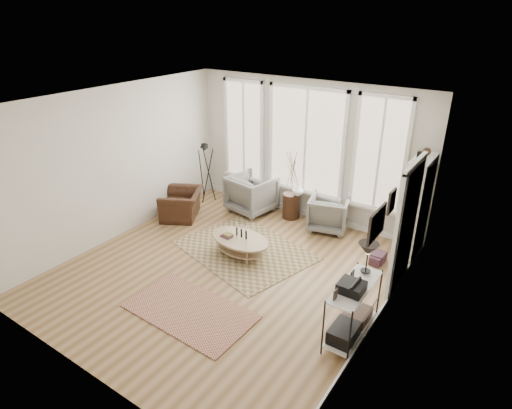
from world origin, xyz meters
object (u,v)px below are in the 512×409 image
Objects in this scene: low_shelf at (353,306)px; coffee_table at (240,242)px; accent_chair at (182,204)px; bookcase at (415,210)px; armchair_left at (252,194)px; armchair_right at (329,213)px; side_table at (292,185)px.

low_shelf is 2.65m from coffee_table.
bookcase is at bearing 73.76° from accent_chair.
low_shelf reaches higher than accent_chair.
armchair_left is 1.17× the size of armchair_right.
bookcase reaches higher than armchair_right.
accent_chair is at bearing -146.77° from side_table.
bookcase is 1.33× the size of side_table.
armchair_left is at bearing -9.64° from armchair_right.
armchair_right is 0.85× the size of accent_chair.
bookcase is 3.13m from coffee_table.
side_table is at bearing 132.52° from low_shelf.
bookcase is at bearing 33.27° from coffee_table.
armchair_right is (0.87, 1.87, 0.07)m from coffee_table.
armchair_left is (-3.40, 2.54, -0.09)m from low_shelf.
bookcase is at bearing 158.30° from armchair_right.
accent_chair is (-1.08, -1.09, -0.12)m from armchair_left.
armchair_right is at bearing -164.67° from armchair_left.
bookcase reaches higher than low_shelf.
low_shelf is at bearing -47.48° from side_table.
bookcase reaches higher than side_table.
accent_chair is at bearing 162.89° from coffee_table.
bookcase is 1.58× the size of low_shelf.
armchair_left is at bearing 117.97° from coffee_table.
side_table reaches higher than armchair_left.
side_table reaches higher than armchair_right.
accent_chair is (-4.54, -1.07, -0.66)m from bookcase.
bookcase is 1.80m from armchair_right.
side_table is at bearing 90.49° from coffee_table.
low_shelf is (-0.06, -2.52, -0.44)m from bookcase.
accent_chair is (-4.49, 1.45, -0.21)m from low_shelf.
accent_chair is (-2.86, -1.26, -0.06)m from armchair_right.
armchair_right is (-1.63, 2.71, -0.15)m from low_shelf.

